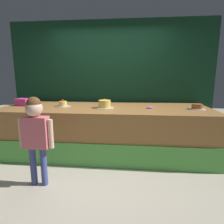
# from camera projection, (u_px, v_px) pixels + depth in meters

# --- Properties ---
(ground_plane) EXTENTS (12.00, 12.00, 0.00)m
(ground_plane) POSITION_uv_depth(u_px,v_px,m) (100.00, 167.00, 3.05)
(ground_plane) COLOR #BCB29E
(stage_platform) EXTENTS (3.84, 1.37, 0.88)m
(stage_platform) POSITION_uv_depth(u_px,v_px,m) (106.00, 130.00, 3.62)
(stage_platform) COLOR #9E6B38
(stage_platform) RESTS_ON ground_plane
(curtain_backdrop) EXTENTS (4.46, 0.08, 2.63)m
(curtain_backdrop) POSITION_uv_depth(u_px,v_px,m) (110.00, 82.00, 4.21)
(curtain_backdrop) COLOR #113823
(curtain_backdrop) RESTS_ON ground_plane
(child_figure) EXTENTS (0.46, 0.21, 1.20)m
(child_figure) POSITION_uv_depth(u_px,v_px,m) (36.00, 130.00, 2.43)
(child_figure) COLOR #3F4C8C
(child_figure) RESTS_ON ground_plane
(pink_box) EXTENTS (0.28, 0.22, 0.14)m
(pink_box) POSITION_uv_depth(u_px,v_px,m) (23.00, 102.00, 3.69)
(pink_box) COLOR #E53EA5
(pink_box) RESTS_ON stage_platform
(donut) EXTENTS (0.10, 0.10, 0.03)m
(donut) POSITION_uv_depth(u_px,v_px,m) (150.00, 107.00, 3.37)
(donut) COLOR #CC66D8
(donut) RESTS_ON stage_platform
(cake_left) EXTENTS (0.29, 0.29, 0.14)m
(cake_left) POSITION_uv_depth(u_px,v_px,m) (63.00, 104.00, 3.58)
(cake_left) COLOR silver
(cake_left) RESTS_ON stage_platform
(cake_center) EXTENTS (0.35, 0.35, 0.19)m
(cake_center) POSITION_uv_depth(u_px,v_px,m) (105.00, 104.00, 3.42)
(cake_center) COLOR silver
(cake_center) RESTS_ON stage_platform
(cake_right) EXTENTS (0.29, 0.29, 0.09)m
(cake_right) POSITION_uv_depth(u_px,v_px,m) (197.00, 107.00, 3.29)
(cake_right) COLOR white
(cake_right) RESTS_ON stage_platform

